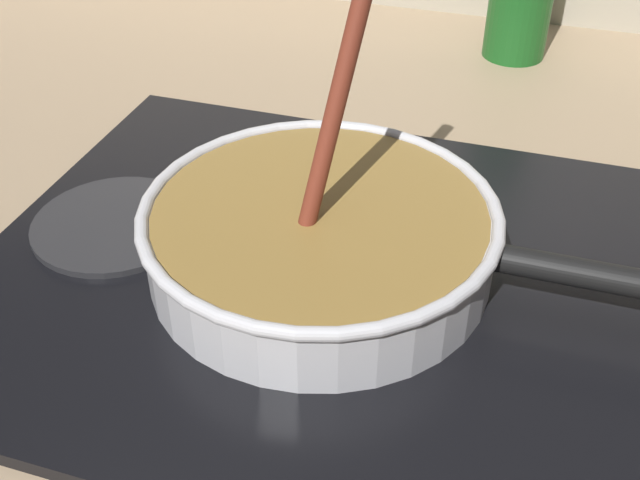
% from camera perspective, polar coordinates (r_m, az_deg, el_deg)
% --- Properties ---
extents(ground, '(2.40, 1.60, 0.04)m').
position_cam_1_polar(ground, '(0.57, -8.20, -12.96)').
color(ground, '#9E8466').
extents(hob_plate, '(0.56, 0.48, 0.01)m').
position_cam_1_polar(hob_plate, '(0.65, 0.00, -2.42)').
color(hob_plate, black).
rests_on(hob_plate, ground).
extents(burner_ring, '(0.20, 0.20, 0.01)m').
position_cam_1_polar(burner_ring, '(0.64, 0.00, -1.72)').
color(burner_ring, '#592D0C').
rests_on(burner_ring, hob_plate).
extents(spare_burner, '(0.15, 0.15, 0.01)m').
position_cam_1_polar(spare_burner, '(0.71, -14.75, 1.16)').
color(spare_burner, '#262628').
rests_on(spare_burner, hob_plate).
extents(cooking_pan, '(0.45, 0.29, 0.26)m').
position_cam_1_polar(cooking_pan, '(0.62, 0.20, 0.35)').
color(cooking_pan, silver).
rests_on(cooking_pan, hob_plate).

